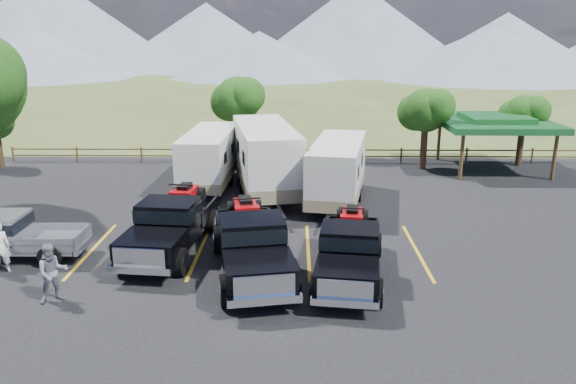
{
  "coord_description": "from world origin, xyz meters",
  "views": [
    {
      "loc": [
        1.52,
        -15.29,
        7.79
      ],
      "look_at": [
        1.22,
        6.42,
        1.6
      ],
      "focal_mm": 35.0,
      "sensor_mm": 36.0,
      "label": 1
    }
  ],
  "objects_px": {
    "trailer_left": "(210,158)",
    "person_b": "(53,273)",
    "pavilion": "(495,123)",
    "trailer_center": "(265,158)",
    "rig_left": "(172,223)",
    "rig_right": "(350,249)",
    "pickup_silver": "(9,236)",
    "trailer_right": "(338,171)",
    "rig_center": "(251,242)"
  },
  "relations": [
    {
      "from": "trailer_left",
      "to": "trailer_right",
      "type": "bearing_deg",
      "value": -20.1
    },
    {
      "from": "rig_left",
      "to": "rig_right",
      "type": "height_order",
      "value": "rig_left"
    },
    {
      "from": "trailer_right",
      "to": "person_b",
      "type": "height_order",
      "value": "trailer_right"
    },
    {
      "from": "trailer_right",
      "to": "rig_left",
      "type": "bearing_deg",
      "value": -126.57
    },
    {
      "from": "pavilion",
      "to": "pickup_silver",
      "type": "xyz_separation_m",
      "value": [
        -21.57,
        -13.85,
        -1.9
      ]
    },
    {
      "from": "pavilion",
      "to": "trailer_center",
      "type": "distance_m",
      "value": 14.03
    },
    {
      "from": "pavilion",
      "to": "rig_left",
      "type": "height_order",
      "value": "pavilion"
    },
    {
      "from": "rig_left",
      "to": "rig_right",
      "type": "relative_size",
      "value": 1.08
    },
    {
      "from": "rig_left",
      "to": "rig_center",
      "type": "relative_size",
      "value": 0.97
    },
    {
      "from": "rig_right",
      "to": "pickup_silver",
      "type": "xyz_separation_m",
      "value": [
        -11.86,
        1.35,
        -0.12
      ]
    },
    {
      "from": "trailer_left",
      "to": "pickup_silver",
      "type": "height_order",
      "value": "trailer_left"
    },
    {
      "from": "trailer_center",
      "to": "trailer_right",
      "type": "bearing_deg",
      "value": -34.68
    },
    {
      "from": "trailer_right",
      "to": "pickup_silver",
      "type": "bearing_deg",
      "value": -139.48
    },
    {
      "from": "rig_left",
      "to": "pickup_silver",
      "type": "bearing_deg",
      "value": -164.44
    },
    {
      "from": "rig_right",
      "to": "pickup_silver",
      "type": "height_order",
      "value": "rig_right"
    },
    {
      "from": "rig_center",
      "to": "trailer_left",
      "type": "relative_size",
      "value": 0.83
    },
    {
      "from": "trailer_center",
      "to": "person_b",
      "type": "relative_size",
      "value": 5.36
    },
    {
      "from": "rig_left",
      "to": "trailer_right",
      "type": "bearing_deg",
      "value": 49.2
    },
    {
      "from": "pavilion",
      "to": "trailer_left",
      "type": "xyz_separation_m",
      "value": [
        -15.88,
        -4.22,
        -1.23
      ]
    },
    {
      "from": "pickup_silver",
      "to": "rig_left",
      "type": "bearing_deg",
      "value": 98.68
    },
    {
      "from": "rig_center",
      "to": "pickup_silver",
      "type": "bearing_deg",
      "value": 162.37
    },
    {
      "from": "trailer_center",
      "to": "rig_left",
      "type": "bearing_deg",
      "value": -122.31
    },
    {
      "from": "rig_left",
      "to": "trailer_left",
      "type": "xyz_separation_m",
      "value": [
        0.13,
        8.7,
        0.48
      ]
    },
    {
      "from": "rig_left",
      "to": "trailer_left",
      "type": "bearing_deg",
      "value": 95.1
    },
    {
      "from": "trailer_left",
      "to": "pickup_silver",
      "type": "distance_m",
      "value": 11.21
    },
    {
      "from": "rig_left",
      "to": "rig_center",
      "type": "xyz_separation_m",
      "value": [
        3.08,
        -2.0,
        0.02
      ]
    },
    {
      "from": "person_b",
      "to": "trailer_left",
      "type": "bearing_deg",
      "value": 46.65
    },
    {
      "from": "rig_center",
      "to": "trailer_center",
      "type": "relative_size",
      "value": 0.71
    },
    {
      "from": "rig_right",
      "to": "person_b",
      "type": "height_order",
      "value": "rig_right"
    },
    {
      "from": "trailer_right",
      "to": "person_b",
      "type": "xyz_separation_m",
      "value": [
        -9.14,
        -10.31,
        -0.61
      ]
    },
    {
      "from": "pickup_silver",
      "to": "person_b",
      "type": "relative_size",
      "value": 2.99
    },
    {
      "from": "person_b",
      "to": "pickup_silver",
      "type": "bearing_deg",
      "value": 100.54
    },
    {
      "from": "trailer_right",
      "to": "pickup_silver",
      "type": "xyz_separation_m",
      "value": [
        -12.06,
        -7.05,
        -0.67
      ]
    },
    {
      "from": "rig_left",
      "to": "trailer_center",
      "type": "bearing_deg",
      "value": 74.3
    },
    {
      "from": "trailer_center",
      "to": "rig_right",
      "type": "bearing_deg",
      "value": -82.44
    },
    {
      "from": "trailer_left",
      "to": "trailer_right",
      "type": "xyz_separation_m",
      "value": [
        6.37,
        -2.59,
        -0.0
      ]
    },
    {
      "from": "trailer_right",
      "to": "pickup_silver",
      "type": "distance_m",
      "value": 13.98
    },
    {
      "from": "rig_center",
      "to": "person_b",
      "type": "distance_m",
      "value": 6.13
    },
    {
      "from": "pavilion",
      "to": "trailer_center",
      "type": "relative_size",
      "value": 0.63
    },
    {
      "from": "trailer_left",
      "to": "person_b",
      "type": "height_order",
      "value": "trailer_left"
    },
    {
      "from": "trailer_left",
      "to": "trailer_right",
      "type": "relative_size",
      "value": 1.0
    },
    {
      "from": "rig_right",
      "to": "trailer_center",
      "type": "relative_size",
      "value": 0.63
    },
    {
      "from": "rig_right",
      "to": "pickup_silver",
      "type": "relative_size",
      "value": 1.14
    },
    {
      "from": "pavilion",
      "to": "trailer_center",
      "type": "height_order",
      "value": "trailer_center"
    },
    {
      "from": "trailer_center",
      "to": "trailer_right",
      "type": "height_order",
      "value": "trailer_center"
    },
    {
      "from": "rig_right",
      "to": "person_b",
      "type": "xyz_separation_m",
      "value": [
        -8.95,
        -1.92,
        -0.05
      ]
    },
    {
      "from": "trailer_center",
      "to": "pickup_silver",
      "type": "xyz_separation_m",
      "value": [
        -8.6,
        -8.59,
        -0.93
      ]
    },
    {
      "from": "pavilion",
      "to": "pickup_silver",
      "type": "bearing_deg",
      "value": -147.29
    },
    {
      "from": "pavilion",
      "to": "trailer_right",
      "type": "relative_size",
      "value": 0.74
    },
    {
      "from": "rig_right",
      "to": "trailer_center",
      "type": "bearing_deg",
      "value": 115.78
    }
  ]
}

